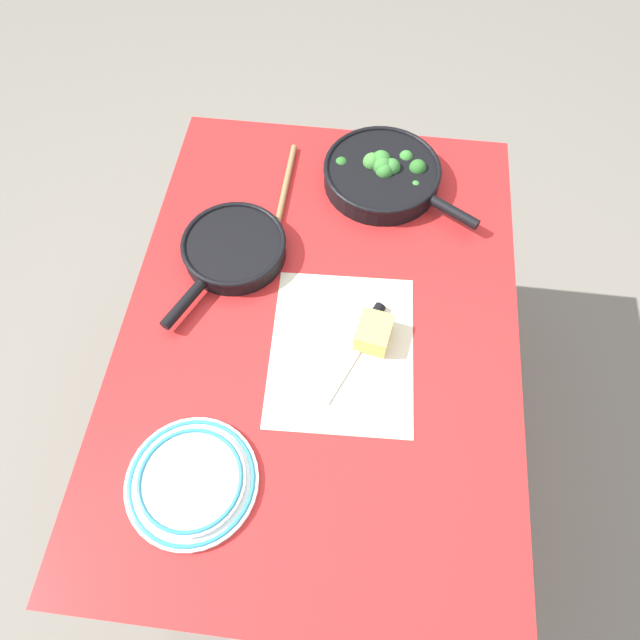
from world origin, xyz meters
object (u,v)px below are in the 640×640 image
object	(u,v)px
skillet_broccoli	(383,174)
grater_knife	(361,338)
cheese_block	(374,333)
wooden_spoon	(278,219)
dinner_plate_stack	(191,481)
skillet_eggs	(233,249)

from	to	relation	value
skillet_broccoli	grater_knife	xyz separation A→B (m)	(-0.43, 0.01, -0.02)
skillet_broccoli	cheese_block	bearing A→B (deg)	-57.36
wooden_spoon	dinner_plate_stack	size ratio (longest dim) A/B	1.60
grater_knife	skillet_eggs	bearing A→B (deg)	-97.35
wooden_spoon	cheese_block	xyz separation A→B (m)	(-0.28, -0.24, 0.02)
grater_knife	cheese_block	distance (m)	0.03
wooden_spoon	grater_knife	bearing A→B (deg)	37.72
skillet_eggs	dinner_plate_stack	distance (m)	0.50
dinner_plate_stack	skillet_broccoli	bearing A→B (deg)	-20.86
skillet_broccoli	dinner_plate_stack	bearing A→B (deg)	-79.47
grater_knife	dinner_plate_stack	bearing A→B (deg)	-16.62
dinner_plate_stack	grater_knife	bearing A→B (deg)	-40.22
wooden_spoon	dinner_plate_stack	world-z (taller)	dinner_plate_stack
skillet_broccoli	grater_knife	size ratio (longest dim) A/B	1.58
skillet_broccoli	cheese_block	world-z (taller)	skillet_broccoli
cheese_block	dinner_plate_stack	world-z (taller)	cheese_block
skillet_broccoli	cheese_block	size ratio (longest dim) A/B	4.19
wooden_spoon	cheese_block	world-z (taller)	cheese_block
cheese_block	wooden_spoon	bearing A→B (deg)	40.30
dinner_plate_stack	wooden_spoon	bearing A→B (deg)	-5.57
cheese_block	skillet_broccoli	bearing A→B (deg)	1.26
wooden_spoon	dinner_plate_stack	distance (m)	0.61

